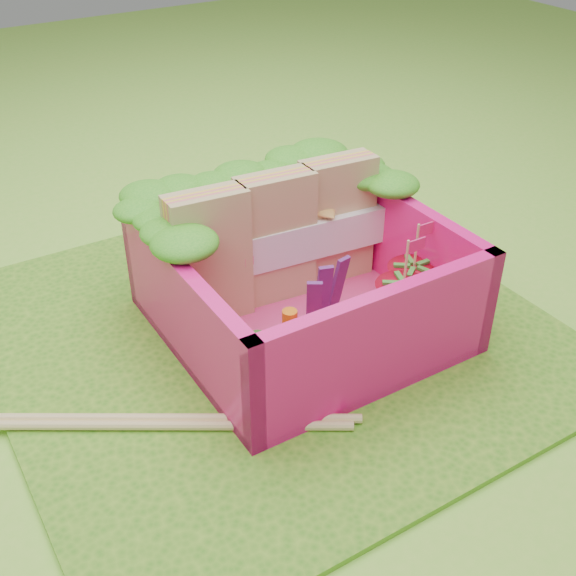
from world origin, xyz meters
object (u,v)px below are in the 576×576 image
Objects in this scene: bento_box at (302,279)px; broccoli at (248,359)px; sandwich_stack at (276,238)px; strawberry_right at (412,289)px; strawberry_left at (401,308)px; chopsticks at (71,422)px.

bento_box reaches higher than broccoli.
strawberry_right is at bearing -45.55° from sandwich_stack.
bento_box is 2.59× the size of strawberry_right.
strawberry_left reaches higher than strawberry_right.
chopsticks is (-1.21, -0.10, -0.25)m from bento_box.
bento_box is 1.24m from chopsticks.
strawberry_left is at bearing -46.24° from bento_box.
strawberry_right is at bearing 5.45° from broccoli.
bento_box is 0.60m from broccoli.
strawberry_left reaches higher than broccoli.
chopsticks is at bearing 161.10° from broccoli.
chopsticks is at bearing 170.54° from strawberry_left.
bento_box is 3.91× the size of broccoli.
strawberry_right is (0.49, -0.25, -0.09)m from bento_box.
strawberry_right is 1.72m from chopsticks.
broccoli is 0.79m from chopsticks.
sandwich_stack is at bearing 15.67° from chopsticks.
sandwich_stack is 0.79m from broccoli.
broccoli is at bearing -18.90° from chopsticks.
sandwich_stack is at bearing 134.45° from strawberry_right.
strawberry_left is at bearing -60.89° from sandwich_stack.
strawberry_left is (0.33, -0.60, -0.19)m from sandwich_stack.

